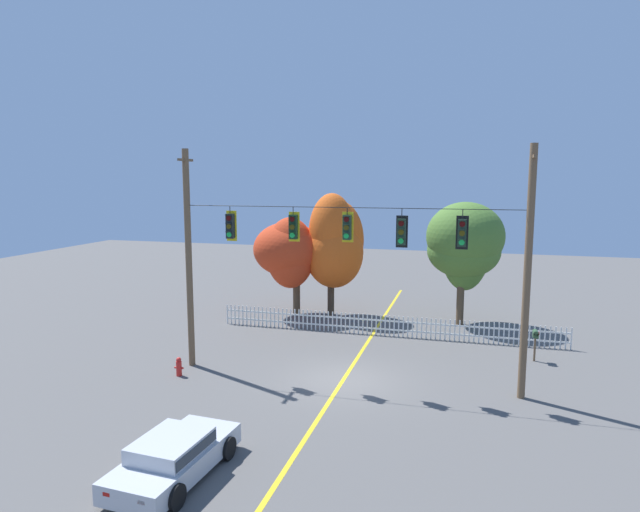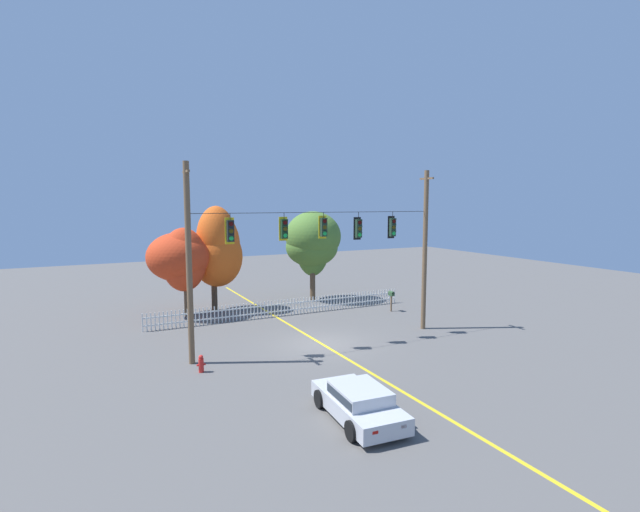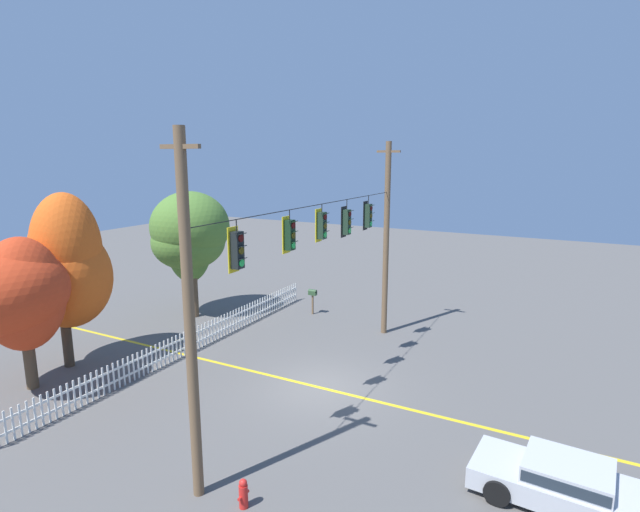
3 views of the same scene
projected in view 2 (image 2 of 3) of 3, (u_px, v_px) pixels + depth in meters
name	position (u px, v px, depth m)	size (l,w,h in m)	color
ground	(322.00, 344.00, 23.96)	(80.00, 80.00, 0.00)	#565451
lane_centerline_stripe	(322.00, 344.00, 23.96)	(0.16, 36.00, 0.01)	gold
signal_support_span	(322.00, 255.00, 23.44)	(13.33, 1.10, 8.97)	brown
traffic_signal_eastbound_side	(230.00, 231.00, 21.22)	(0.43, 0.38, 1.41)	black
traffic_signal_northbound_primary	(284.00, 229.00, 22.40)	(0.43, 0.38, 1.35)	black
traffic_signal_northbound_secondary	(323.00, 227.00, 23.34)	(0.43, 0.38, 1.32)	black
traffic_signal_westbound_side	(358.00, 228.00, 24.26)	(0.43, 0.38, 1.45)	black
traffic_signal_southbound_primary	(392.00, 227.00, 25.22)	(0.43, 0.38, 1.44)	black
white_picket_fence	(284.00, 307.00, 29.95)	(17.20, 0.06, 1.04)	silver
autumn_maple_near_fence	(180.00, 258.00, 29.23)	(3.90, 3.80, 5.66)	brown
autumn_maple_mid	(218.00, 249.00, 30.91)	(3.30, 3.26, 6.99)	#473828
autumn_oak_far_east	(313.00, 242.00, 34.19)	(4.07, 3.97, 6.58)	brown
parked_car	(359.00, 402.00, 15.55)	(2.15, 4.18, 1.15)	#B7BABF
fire_hydrant	(201.00, 364.00, 19.90)	(0.38, 0.22, 0.76)	red
roadside_mailbox	(391.00, 295.00, 31.03)	(0.25, 0.44, 1.37)	brown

